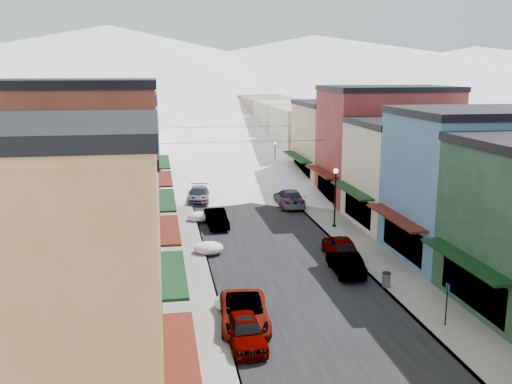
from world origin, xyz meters
name	(u,v)px	position (x,y,z in m)	size (l,w,h in m)	color
road	(221,170)	(0.00, 60.00, 0.01)	(10.00, 160.00, 0.01)	black
sidewalk_left	(171,171)	(-6.60, 60.00, 0.07)	(3.20, 160.00, 0.15)	gray
sidewalk_right	(270,168)	(6.60, 60.00, 0.07)	(3.20, 160.00, 0.15)	gray
curb_left	(183,170)	(-5.05, 60.00, 0.07)	(0.10, 160.00, 0.15)	slate
curb_right	(259,168)	(5.05, 60.00, 0.07)	(0.10, 160.00, 0.15)	slate
bldg_l_yellow	(5,299)	(-13.19, 4.00, 5.76)	(11.30, 8.70, 11.50)	#C18847
bldg_l_cream	(53,249)	(-13.19, 12.50, 4.76)	(11.30, 8.20, 9.50)	#B7B293
bldg_l_brick_near	(66,185)	(-13.69, 20.50, 6.26)	(12.30, 8.20, 12.50)	brown
bldg_l_grayblue	(91,186)	(-13.19, 29.00, 4.51)	(11.30, 9.20, 9.00)	gray
bldg_l_brick_far	(90,156)	(-14.19, 38.00, 5.51)	(13.30, 9.20, 11.00)	maroon
bldg_l_tan	(110,146)	(-13.19, 48.00, 5.01)	(11.30, 11.20, 10.00)	tan
bldg_r_blue	(473,185)	(13.19, 21.00, 5.26)	(11.30, 9.20, 10.50)	teal
bldg_r_cream	(421,173)	(13.69, 30.00, 4.51)	(12.30, 9.20, 9.00)	beige
bldg_r_brick_far	(386,144)	(14.19, 39.00, 5.76)	(13.30, 9.20, 11.50)	maroon
bldg_r_tan	(344,142)	(13.19, 49.00, 4.76)	(11.30, 11.20, 9.50)	tan
distant_blocks	(206,124)	(0.00, 83.00, 4.00)	(34.00, 55.00, 8.00)	gray
mountain_ridge	(132,67)	(-19.47, 277.18, 14.36)	(670.00, 340.00, 34.00)	silver
overhead_cables	(233,133)	(0.00, 47.50, 6.20)	(16.40, 15.04, 0.04)	black
car_white_suv	(244,312)	(-4.03, 12.80, 0.74)	(2.46, 5.34, 1.48)	silver
car_silver_sedan	(245,330)	(-4.30, 10.76, 0.73)	(1.72, 4.26, 1.45)	gray
car_dark_hatch	(216,219)	(-3.50, 32.05, 0.73)	(1.55, 4.45, 1.46)	black
car_silver_wagon	(199,195)	(-4.30, 41.65, 0.75)	(2.10, 5.16, 1.50)	#9C9EA4
car_green_sedan	(345,263)	(3.60, 19.32, 0.74)	(1.56, 4.47, 1.47)	black
car_gray_suv	(340,246)	(4.30, 22.53, 0.82)	(1.95, 4.84, 1.65)	#A1A4A9
car_black_sedan	(289,198)	(4.26, 38.38, 0.84)	(2.36, 5.79, 1.68)	black
car_lane_silver	(213,170)	(-1.51, 56.15, 0.66)	(1.56, 3.88, 1.32)	#9A9CA1
car_lane_white	(217,152)	(0.60, 71.27, 0.75)	(2.49, 5.40, 1.50)	white
parking_sign	(447,300)	(6.13, 10.79, 1.52)	(0.06, 0.32, 2.35)	black
trash_can	(386,279)	(5.20, 16.36, 0.61)	(0.53, 0.53, 0.90)	slate
streetlamp_near	(335,190)	(6.22, 29.99, 3.26)	(0.41, 0.41, 4.93)	black
streetlamp_far	(275,154)	(6.27, 55.00, 2.75)	(0.34, 0.34, 4.12)	black
snow_pile_near	(234,302)	(-4.28, 14.92, 0.46)	(2.26, 2.59, 0.96)	white
snow_pile_mid	(209,248)	(-4.79, 24.97, 0.43)	(2.14, 2.52, 0.91)	white
snow_pile_far	(199,217)	(-4.79, 34.08, 0.43)	(2.11, 2.50, 0.89)	white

